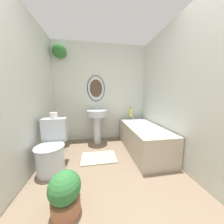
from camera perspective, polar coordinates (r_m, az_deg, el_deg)
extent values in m
cube|color=silver|center=(2.94, -5.38, 9.46)|extent=(2.38, 0.06, 2.40)
ellipsoid|color=#4C3828|center=(2.89, -8.12, 11.76)|extent=(0.44, 0.02, 0.63)
ellipsoid|color=silver|center=(2.89, -8.12, 11.77)|extent=(0.40, 0.01, 0.59)
cylinder|color=#9E6042|center=(3.08, -25.31, 27.44)|extent=(0.14, 0.14, 0.08)
sphere|color=#2D6B33|center=(3.06, -25.22, 26.25)|extent=(0.30, 0.30, 0.30)
cube|color=silver|center=(1.92, -39.48, 7.82)|extent=(0.06, 2.59, 2.40)
cube|color=silver|center=(2.16, 30.32, 8.52)|extent=(0.06, 2.59, 2.40)
cylinder|color=silver|center=(2.05, -28.66, -20.62)|extent=(0.38, 0.38, 0.39)
cylinder|color=#A0A9B1|center=(1.96, -29.12, -15.27)|extent=(0.41, 0.41, 0.02)
cube|color=silver|center=(2.14, -27.00, -7.94)|extent=(0.38, 0.17, 0.38)
cylinder|color=silver|center=(2.76, -7.55, -8.85)|extent=(0.18, 0.18, 0.66)
cylinder|color=silver|center=(2.67, -7.72, -0.61)|extent=(0.47, 0.47, 0.14)
cylinder|color=silver|center=(2.78, -7.85, 2.26)|extent=(0.02, 0.02, 0.10)
cube|color=#B2A893|center=(2.51, 15.11, -12.54)|extent=(0.64, 1.47, 0.53)
cube|color=silver|center=(2.43, 15.34, -7.13)|extent=(0.54, 1.37, 0.04)
cylinder|color=silver|center=(2.99, 10.33, -2.81)|extent=(0.04, 0.04, 0.08)
cylinder|color=gold|center=(2.92, 9.52, -0.11)|extent=(0.07, 0.07, 0.22)
cylinder|color=black|center=(2.90, 9.58, 2.26)|extent=(0.04, 0.04, 0.02)
cylinder|color=#9E6042|center=(1.51, -22.27, -37.76)|extent=(0.28, 0.28, 0.16)
sphere|color=#2D6B33|center=(1.37, -22.87, -31.63)|extent=(0.30, 0.30, 0.30)
cube|color=#B7A88E|center=(2.26, -6.75, -22.00)|extent=(0.63, 0.43, 0.02)
cylinder|color=white|center=(2.09, -27.47, -1.57)|extent=(0.11, 0.11, 0.10)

